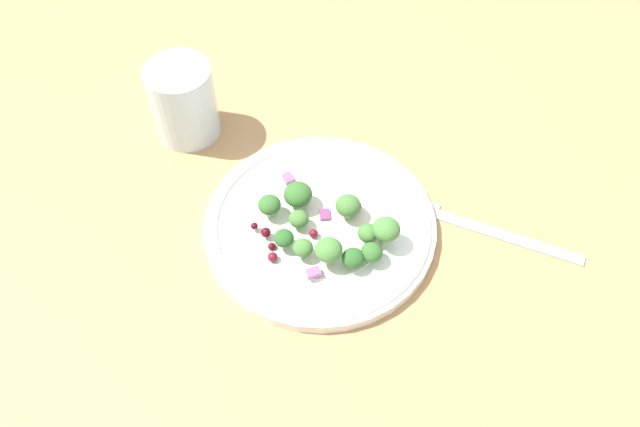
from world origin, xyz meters
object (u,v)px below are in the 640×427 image
fork (480,227)px  broccoli_floret_1 (353,258)px  plate (320,224)px  water_glass (183,101)px  broccoli_floret_2 (372,253)px  broccoli_floret_0 (329,250)px

fork → broccoli_floret_1: bearing=65.7°
plate → broccoli_floret_1: broccoli_floret_1 is taller
fork → plate: bearing=44.4°
water_glass → broccoli_floret_1: bearing=177.6°
water_glass → broccoli_floret_2: bearing=-178.7°
broccoli_floret_0 → broccoli_floret_1: bearing=-144.9°
broccoli_floret_0 → broccoli_floret_1: size_ratio=1.23×
fork → water_glass: (32.04, 11.78, 4.17)cm
fork → broccoli_floret_0: bearing=61.5°
broccoli_floret_2 → fork: 12.44cm
plate → broccoli_floret_1: size_ratio=10.71×
plate → broccoli_floret_2: bearing=-178.2°
plate → broccoli_floret_0: bearing=143.7°
broccoli_floret_1 → fork: size_ratio=0.12×
broccoli_floret_0 → plate: bearing=-36.3°
broccoli_floret_1 → fork: (-5.81, -12.88, -2.27)cm
plate → water_glass: water_glass is taller
broccoli_floret_2 → fork: bearing=-114.0°
plate → broccoli_floret_1: 6.21cm
plate → water_glass: size_ratio=2.64×
water_glass → plate: bearing=-178.9°
broccoli_floret_1 → fork: bearing=-114.3°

